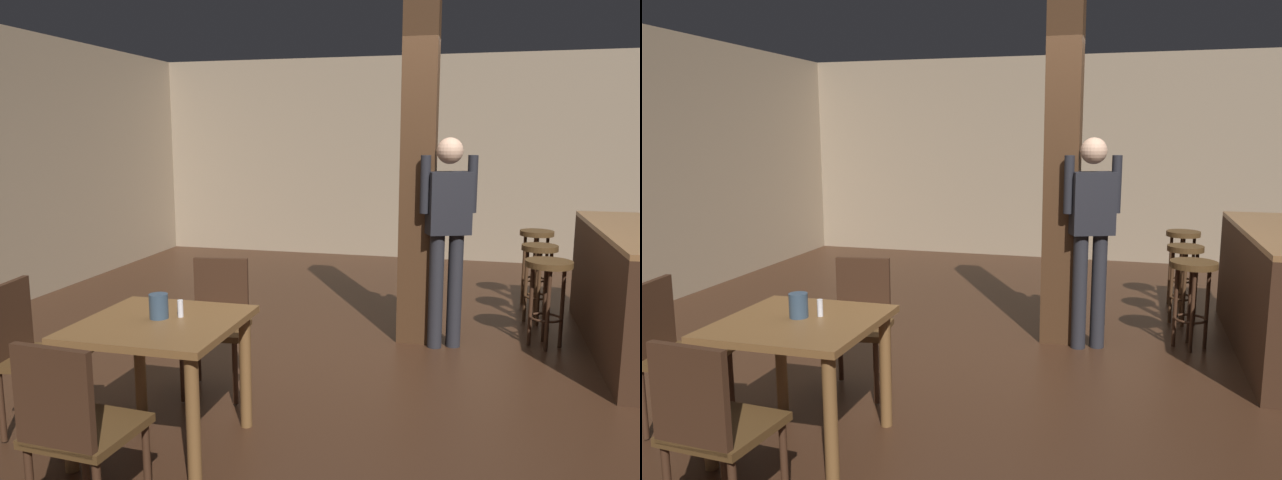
{
  "view_description": "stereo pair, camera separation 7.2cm",
  "coord_description": "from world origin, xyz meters",
  "views": [
    {
      "loc": [
        0.64,
        -4.33,
        1.75
      ],
      "look_at": [
        -0.43,
        -0.16,
        1.01
      ],
      "focal_mm": 35.0,
      "sensor_mm": 36.0,
      "label": 1
    },
    {
      "loc": [
        0.71,
        -4.31,
        1.75
      ],
      "look_at": [
        -0.43,
        -0.16,
        1.01
      ],
      "focal_mm": 35.0,
      "sensor_mm": 36.0,
      "label": 2
    }
  ],
  "objects": [
    {
      "name": "chair_north",
      "position": [
        -1.06,
        -0.53,
        0.51
      ],
      "size": [
        0.48,
        0.48,
        0.89
      ],
      "color": "#4C3319",
      "rests_on": "ground_plane"
    },
    {
      "name": "bar_stool_far",
      "position": [
        1.22,
        2.31,
        0.57
      ],
      "size": [
        0.34,
        0.34,
        0.77
      ],
      "color": "#4C3319",
      "rests_on": "ground_plane"
    },
    {
      "name": "bar_stool_mid",
      "position": [
        1.2,
        1.64,
        0.54
      ],
      "size": [
        0.33,
        0.33,
        0.74
      ],
      "color": "#4C3319",
      "rests_on": "ground_plane"
    },
    {
      "name": "chair_west",
      "position": [
        -1.87,
        -1.37,
        0.51
      ],
      "size": [
        0.47,
        0.47,
        0.89
      ],
      "color": "#4C3319",
      "rests_on": "ground_plane"
    },
    {
      "name": "pillar",
      "position": [
        0.14,
        0.87,
        1.4
      ],
      "size": [
        0.28,
        0.28,
        2.8
      ],
      "primitive_type": "cube",
      "color": "#422816",
      "rests_on": "ground_plane"
    },
    {
      "name": "salt_shaker",
      "position": [
        -0.95,
        -1.28,
        0.79
      ],
      "size": [
        0.03,
        0.03,
        0.1
      ],
      "primitive_type": "cylinder",
      "color": "silver",
      "rests_on": "dining_table"
    },
    {
      "name": "dining_table",
      "position": [
        -1.02,
        -1.37,
        0.6
      ],
      "size": [
        0.84,
        0.84,
        0.74
      ],
      "color": "brown",
      "rests_on": "ground_plane"
    },
    {
      "name": "standing_person",
      "position": [
        0.4,
        0.74,
        1.0
      ],
      "size": [
        0.46,
        0.31,
        1.72
      ],
      "color": "black",
      "rests_on": "ground_plane"
    },
    {
      "name": "bar_stool_near",
      "position": [
        1.21,
        0.95,
        0.56
      ],
      "size": [
        0.38,
        0.38,
        0.73
      ],
      "color": "#4C3319",
      "rests_on": "ground_plane"
    },
    {
      "name": "ground_plane",
      "position": [
        0.0,
        0.0,
        0.0
      ],
      "size": [
        10.8,
        10.8,
        0.0
      ],
      "primitive_type": "plane",
      "color": "#382114"
    },
    {
      "name": "wall_back",
      "position": [
        0.0,
        4.5,
        1.4
      ],
      "size": [
        8.0,
        0.1,
        2.8
      ],
      "primitive_type": "cube",
      "color": "gray",
      "rests_on": "ground_plane"
    },
    {
      "name": "napkin_cup",
      "position": [
        -1.05,
        -1.33,
        0.81
      ],
      "size": [
        0.1,
        0.1,
        0.14
      ],
      "primitive_type": "cylinder",
      "color": "#33475B",
      "rests_on": "dining_table"
    },
    {
      "name": "chair_south",
      "position": [
        -1.01,
        -2.16,
        0.51
      ],
      "size": [
        0.45,
        0.45,
        0.89
      ],
      "color": "#4C3319",
      "rests_on": "ground_plane"
    },
    {
      "name": "bar_counter",
      "position": [
        1.75,
        1.01,
        0.51
      ],
      "size": [
        0.56,
        2.32,
        1.0
      ],
      "color": "brown",
      "rests_on": "ground_plane"
    }
  ]
}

